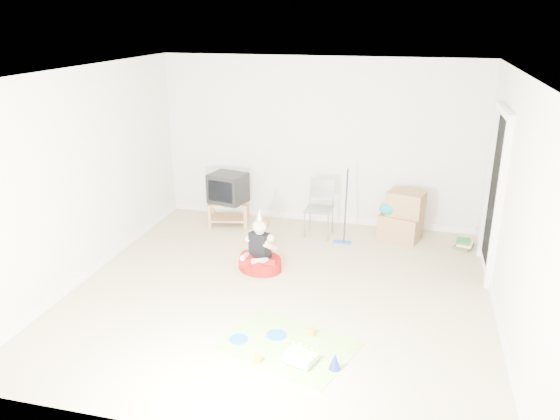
% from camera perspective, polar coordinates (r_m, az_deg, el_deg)
% --- Properties ---
extents(ground, '(5.00, 5.00, 0.00)m').
position_cam_1_polar(ground, '(6.71, 0.01, -8.45)').
color(ground, '#C6B68E').
rests_on(ground, ground).
extents(doorway_recess, '(0.02, 0.90, 2.05)m').
position_cam_1_polar(doorway_recess, '(7.34, 21.55, 1.33)').
color(doorway_recess, black).
rests_on(doorway_recess, ground).
extents(tv_stand, '(0.69, 0.50, 0.39)m').
position_cam_1_polar(tv_stand, '(8.68, -5.38, -0.10)').
color(tv_stand, '#9C6E46').
rests_on(tv_stand, ground).
extents(crt_tv, '(0.62, 0.56, 0.46)m').
position_cam_1_polar(crt_tv, '(8.56, -5.46, 2.31)').
color(crt_tv, black).
rests_on(crt_tv, tv_stand).
extents(folding_chair, '(0.41, 0.39, 0.87)m').
position_cam_1_polar(folding_chair, '(8.19, 4.11, 0.10)').
color(folding_chair, gray).
rests_on(folding_chair, ground).
extents(cardboard_boxes, '(0.69, 0.59, 0.74)m').
position_cam_1_polar(cardboard_boxes, '(8.28, 12.63, -0.64)').
color(cardboard_boxes, '#9F744C').
rests_on(cardboard_boxes, ground).
extents(floor_mop, '(0.27, 0.36, 1.05)m').
position_cam_1_polar(floor_mop, '(7.98, 6.58, -1.75)').
color(floor_mop, blue).
rests_on(floor_mop, ground).
extents(book_pile, '(0.32, 0.35, 0.12)m').
position_cam_1_polar(book_pile, '(8.30, 18.72, -3.39)').
color(book_pile, '#246D33').
rests_on(book_pile, ground).
extents(seated_woman, '(0.77, 0.77, 0.85)m').
position_cam_1_polar(seated_woman, '(7.17, -2.09, -4.88)').
color(seated_woman, '#9B100E').
rests_on(seated_woman, ground).
extents(party_mat, '(1.52, 1.30, 0.01)m').
position_cam_1_polar(party_mat, '(5.72, 0.84, -13.93)').
color(party_mat, '#F53389').
rests_on(party_mat, ground).
extents(birthday_cake, '(0.35, 0.31, 0.14)m').
position_cam_1_polar(birthday_cake, '(5.47, 2.12, -15.22)').
color(birthday_cake, white).
rests_on(birthday_cake, party_mat).
extents(blue_plate_near, '(0.29, 0.29, 0.01)m').
position_cam_1_polar(blue_plate_near, '(5.86, -0.37, -12.92)').
color(blue_plate_near, '#165BB3').
rests_on(blue_plate_near, party_mat).
extents(blue_plate_far, '(0.28, 0.28, 0.01)m').
position_cam_1_polar(blue_plate_far, '(5.81, -4.36, -13.30)').
color(blue_plate_far, '#165BB3').
rests_on(blue_plate_far, party_mat).
extents(orange_cup_near, '(0.07, 0.07, 0.08)m').
position_cam_1_polar(orange_cup_near, '(5.85, 3.31, -12.63)').
color(orange_cup_near, orange).
rests_on(orange_cup_near, party_mat).
extents(orange_cup_far, '(0.11, 0.11, 0.09)m').
position_cam_1_polar(orange_cup_far, '(5.45, -2.33, -15.20)').
color(orange_cup_far, orange).
rests_on(orange_cup_far, party_mat).
extents(blue_party_hat, '(0.16, 0.16, 0.17)m').
position_cam_1_polar(blue_party_hat, '(5.36, 5.75, -15.44)').
color(blue_party_hat, '#1A2EBC').
rests_on(blue_party_hat, party_mat).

